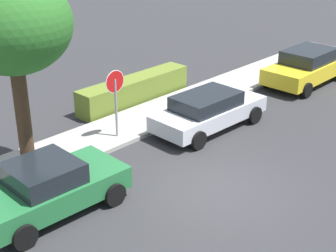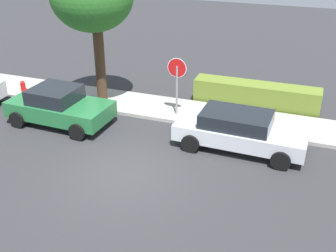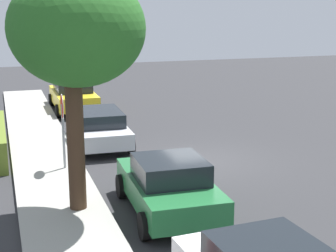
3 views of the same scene
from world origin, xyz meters
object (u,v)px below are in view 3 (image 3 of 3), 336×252
parked_car_silver (100,126)px  parked_car_yellow (73,95)px  parked_car_green (169,185)px  stop_sign (63,119)px  street_tree_near_corner (77,31)px

parked_car_silver → parked_car_yellow: 6.76m
parked_car_silver → parked_car_green: size_ratio=1.12×
stop_sign → street_tree_near_corner: (-3.44, -0.03, 2.80)m
parked_car_yellow → street_tree_near_corner: size_ratio=0.76×
stop_sign → parked_car_silver: size_ratio=0.55×
stop_sign → parked_car_yellow: (9.60, -1.66, -0.91)m
stop_sign → parked_car_green: bearing=-153.4°
parked_car_silver → parked_car_green: (-6.93, -0.39, 0.02)m
parked_car_silver → parked_car_green: 6.94m
stop_sign → street_tree_near_corner: 4.44m
stop_sign → street_tree_near_corner: size_ratio=0.42×
street_tree_near_corner → parked_car_green: bearing=-107.9°
parked_car_green → street_tree_near_corner: bearing=72.1°
parked_car_green → street_tree_near_corner: 4.33m
parked_car_green → parked_car_yellow: (13.70, 0.39, 0.06)m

